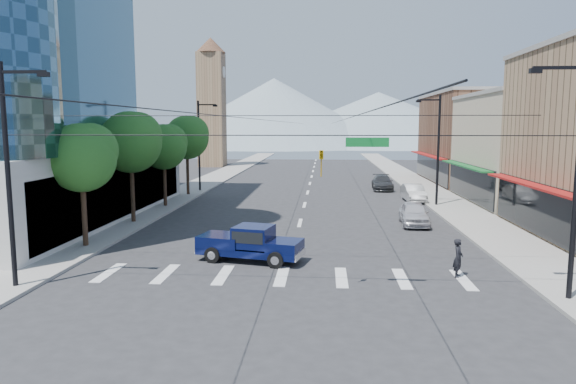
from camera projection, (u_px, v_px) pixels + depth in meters
name	position (u px, v px, depth m)	size (l,w,h in m)	color
ground	(284.00, 287.00, 20.98)	(160.00, 160.00, 0.00)	#28282B
sidewalk_left	(210.00, 180.00, 61.38)	(4.00, 120.00, 0.15)	gray
sidewalk_right	(413.00, 182.00, 59.70)	(4.00, 120.00, 0.15)	gray
shop_mid	(545.00, 151.00, 42.74)	(12.00, 14.00, 9.00)	tan
shop_far	(486.00, 139.00, 58.50)	(12.00, 18.00, 10.00)	brown
clock_tower	(212.00, 100.00, 82.10)	(4.80, 4.80, 20.40)	#8C6B4C
mountain_left	(274.00, 112.00, 169.00)	(80.00, 80.00, 22.00)	gray
mountain_right	(378.00, 119.00, 176.70)	(90.00, 90.00, 18.00)	gray
tree_near	(84.00, 155.00, 27.15)	(3.65, 3.64, 6.71)	black
tree_midnear	(133.00, 140.00, 33.99)	(4.09, 4.09, 7.52)	black
tree_midfar	(166.00, 145.00, 40.99)	(3.65, 3.64, 6.71)	black
tree_far	(188.00, 136.00, 47.84)	(4.09, 4.09, 7.52)	black
signal_rig	(286.00, 177.00, 19.38)	(21.80, 0.20, 9.00)	black
lamp_pole_nw	(200.00, 142.00, 50.77)	(2.00, 0.25, 9.00)	black
lamp_pole_ne	(437.00, 146.00, 41.36)	(2.00, 0.25, 9.00)	black
pickup_truck	(250.00, 243.00, 24.96)	(5.41, 2.93, 1.74)	#070E39
pedestrian	(458.00, 258.00, 22.27)	(0.62, 0.41, 1.70)	black
parked_car_near	(414.00, 214.00, 34.06)	(1.78, 4.43, 1.51)	silver
parked_car_mid	(413.00, 193.00, 44.65)	(1.57, 4.49, 1.48)	#BABABA
parked_car_far	(382.00, 183.00, 52.74)	(2.05, 5.03, 1.46)	#343537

